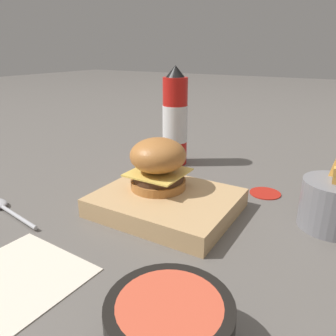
% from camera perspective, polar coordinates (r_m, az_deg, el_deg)
% --- Properties ---
extents(ground_plane, '(6.00, 6.00, 0.00)m').
position_cam_1_polar(ground_plane, '(0.66, 3.29, -4.72)').
color(ground_plane, '#5B5651').
extents(serving_board, '(0.24, 0.19, 0.03)m').
position_cam_1_polar(serving_board, '(0.59, -0.00, -6.12)').
color(serving_board, tan).
rests_on(serving_board, ground_plane).
extents(burger, '(0.10, 0.10, 0.09)m').
position_cam_1_polar(burger, '(0.59, -1.74, 0.82)').
color(burger, '#AD6B33').
rests_on(burger, serving_board).
extents(ketchup_bottle, '(0.06, 0.06, 0.24)m').
position_cam_1_polar(ketchup_bottle, '(0.81, 1.24, 8.35)').
color(ketchup_bottle, red).
rests_on(ketchup_bottle, ground_plane).
extents(fries_basket, '(0.10, 0.10, 0.14)m').
position_cam_1_polar(fries_basket, '(0.59, 26.85, -5.47)').
color(fries_basket, slate).
rests_on(fries_basket, ground_plane).
extents(side_bowl, '(0.12, 0.12, 0.06)m').
position_cam_1_polar(side_bowl, '(0.34, 0.24, -25.92)').
color(side_bowl, black).
rests_on(side_bowl, ground_plane).
extents(spoon, '(0.16, 0.05, 0.01)m').
position_cam_1_polar(spoon, '(0.67, -26.94, -6.00)').
color(spoon, '#B2B2B7').
rests_on(spoon, ground_plane).
extents(ketchup_puddle, '(0.06, 0.06, 0.00)m').
position_cam_1_polar(ketchup_puddle, '(0.69, 16.57, -4.16)').
color(ketchup_puddle, '#B21E14').
rests_on(ketchup_puddle, ground_plane).
extents(parchment_square, '(0.17, 0.17, 0.00)m').
position_cam_1_polar(parchment_square, '(0.48, -25.51, -17.19)').
color(parchment_square, beige).
rests_on(parchment_square, ground_plane).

